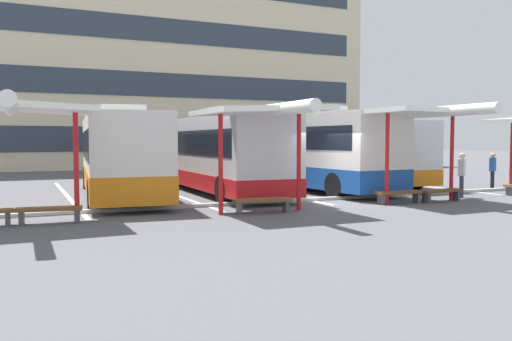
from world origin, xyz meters
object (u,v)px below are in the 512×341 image
Objects in this scene: coach_bus_2 at (299,152)px; waiting_shelter_2 at (427,114)px; waiting_passenger_1 at (462,172)px; bench_1 at (49,211)px; waiting_shelter_1 at (265,113)px; bench_3 at (399,194)px; bench_4 at (441,192)px; coach_bus_0 at (119,156)px; bench_2 at (263,202)px; coach_bus_1 at (217,154)px; waiting_shelter_0 at (10,109)px; coach_bus_3 at (346,152)px; waiting_passenger_0 at (493,168)px.

coach_bus_2 is 2.47× the size of waiting_shelter_2.
waiting_passenger_1 is at bearing -58.29° from coach_bus_2.
waiting_shelter_1 reaches higher than bench_1.
bench_3 and bench_4 have the same top height.
bench_2 is at bearing -64.21° from coach_bus_0.
waiting_shelter_2 is (5.36, -6.80, 1.51)m from coach_bus_1.
bench_4 is at bearing 10.25° from waiting_shelter_2.
waiting_shelter_2 is 2.97m from bench_4.
coach_bus_2 reaches higher than coach_bus_0.
bench_1 is 15.02m from waiting_passenger_1.
bench_3 is 1.03× the size of waiting_passenger_1.
waiting_shelter_0 is 0.95× the size of waiting_shelter_1.
coach_bus_0 reaches higher than bench_4.
coach_bus_3 is 7.17m from waiting_passenger_0.
coach_bus_0 is 16.56m from waiting_passenger_0.
bench_1 is 12.78m from waiting_shelter_2.
bench_3 is (11.54, -0.33, 0.00)m from bench_1.
bench_2 is (-8.87, -8.65, -1.26)m from coach_bus_3.
coach_bus_3 is at bearing 9.62° from coach_bus_0.
coach_bus_2 is 2.58× the size of waiting_shelter_0.
waiting_shelter_0 is at bearing 178.17° from waiting_shelter_2.
waiting_shelter_1 is 2.78× the size of waiting_passenger_1.
waiting_shelter_2 is (1.24, -6.97, 1.46)m from coach_bus_2.
coach_bus_1 is 12.58m from waiting_passenger_0.
waiting_passenger_1 is (3.46, 0.51, 0.69)m from bench_3.
waiting_shelter_0 is at bearing -152.22° from coach_bus_3.
waiting_shelter_2 is at bearing -156.19° from waiting_passenger_0.
coach_bus_3 is 6.75× the size of waiting_passenger_1.
bench_3 is at bearing 1.73° from bench_2.
bench_2 is (6.13, -0.49, 0.00)m from bench_1.
coach_bus_0 is 7.61m from waiting_shelter_1.
bench_3 is 1.08× the size of waiting_passenger_0.
waiting_shelter_0 is 2.49× the size of bench_2.
waiting_shelter_1 is (-8.87, -8.80, 1.48)m from coach_bus_3.
coach_bus_2 is at bearing 152.53° from waiting_passenger_0.
coach_bus_3 reaches higher than bench_2.
coach_bus_1 is 10.31m from waiting_shelter_0.
coach_bus_2 is at bearing -154.27° from coach_bus_3.
waiting_shelter_1 is (6.13, -0.64, 2.74)m from bench_1.
waiting_shelter_0 is at bearing 177.76° from bench_2.
coach_bus_2 is 13.82m from waiting_shelter_0.
waiting_shelter_2 is 2.62× the size of bench_4.
coach_bus_2 reaches higher than bench_2.
waiting_shelter_0 is at bearing 179.49° from bench_3.
bench_3 is (4.46, -6.48, -1.32)m from coach_bus_1.
coach_bus_2 is at bearing 28.41° from waiting_shelter_0.
coach_bus_3 is 8.88m from bench_4.
bench_3 is (-3.45, -8.49, -1.26)m from coach_bus_3.
waiting_passenger_0 is at bearing -55.66° from coach_bus_3.
coach_bus_3 reaches higher than waiting_passenger_1.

